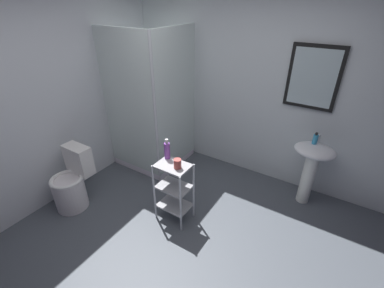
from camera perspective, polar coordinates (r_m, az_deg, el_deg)
ground_plane at (r=2.93m, az=-3.56°, el=-22.59°), size 4.20×4.20×0.02m
wall_back at (r=3.60m, az=13.61°, el=11.89°), size 4.20×0.14×2.50m
wall_left at (r=3.44m, az=-30.50°, el=7.69°), size 0.10×4.20×2.50m
shower_stall at (r=3.96m, az=-8.17°, el=1.65°), size 0.92×0.92×2.00m
pedestal_sink at (r=3.41m, az=24.69°, el=-3.72°), size 0.46×0.37×0.81m
sink_faucet at (r=3.39m, az=26.04°, el=1.23°), size 0.03×0.03×0.10m
toilet at (r=3.52m, az=-24.73°, el=-7.88°), size 0.37×0.49×0.76m
storage_cart at (r=2.96m, az=-3.99°, el=-9.50°), size 0.38×0.28×0.74m
hand_soap_bottle at (r=3.31m, az=25.34°, el=0.99°), size 0.06×0.06×0.14m
conditioner_bottle_purple at (r=2.85m, az=-5.47°, el=-1.33°), size 0.06×0.06×0.23m
rinse_cup at (r=2.71m, az=-3.19°, el=-4.32°), size 0.08×0.08×0.10m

